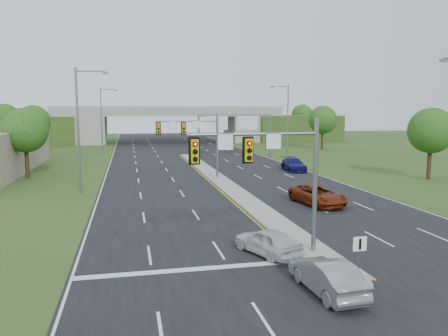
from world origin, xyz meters
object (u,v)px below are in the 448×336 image
Objects in this scene: signal_mast_far at (196,135)px; keep_right_sign at (359,253)px; car_far_b at (294,164)px; sign_gantry at (234,124)px; car_far_a at (318,195)px; car_white at (267,241)px; overpass at (169,127)px; car_silver at (327,276)px; signal_mast_near at (273,164)px.

keep_right_sign is (2.26, -29.45, -3.21)m from signal_mast_far.
car_far_b is (12.61, 4.34, -3.95)m from signal_mast_far.
car_far_a is at bearing -92.64° from sign_gantry.
car_far_a is 19.21m from car_far_b.
car_white is at bearing -134.13° from car_far_a.
overpass is (0.00, 84.53, 2.04)m from keep_right_sign.
car_far_b is (10.35, 33.79, -0.74)m from keep_right_sign.
signal_mast_far is at bearing 108.95° from car_far_a.
car_silver reaches higher than car_white.
signal_mast_far is at bearing -92.35° from overpass.
keep_right_sign is 0.55× the size of car_white.
car_white is 12.89m from car_far_a.
car_far_a is (7.49, 10.49, 0.08)m from car_white.
car_far_b is at bearing -76.81° from sign_gantry.
sign_gantry is at bearing -79.21° from overpass.
overpass is (2.26, 80.07, -1.17)m from signal_mast_near.
signal_mast_far is at bearing -156.61° from car_far_b.
car_far_a is (-1.58, -34.13, -4.46)m from sign_gantry.
sign_gantry is 35.75m from overpass.
sign_gantry is 2.22× the size of car_far_b.
sign_gantry is at bearing 65.89° from signal_mast_far.
overpass is 19.99× the size of car_white.
car_far_b is at bearing -78.47° from overpass.
car_white is at bearing -83.53° from car_silver.
overpass is 15.34× the size of car_far_b.
keep_right_sign is at bearing 93.56° from car_white.
signal_mast_near reaches higher than car_far_a.
keep_right_sign is at bearing -90.00° from overpass.
signal_mast_near is at bearing 85.26° from car_white.
car_white is (-0.12, 0.37, -4.02)m from signal_mast_near.
signal_mast_near is at bearing -84.19° from car_silver.
signal_mast_near is 13.70m from car_far_a.
car_far_b is (5.24, 18.48, -0.01)m from car_far_a.
overpass is at bearing -94.58° from car_silver.
car_far_b is at bearing 18.98° from signal_mast_far.
car_far_b is (10.35, -50.74, -2.78)m from overpass.
car_silver is 0.77× the size of car_far_a.
signal_mast_far is 0.09× the size of overpass.
overpass is at bearing 100.79° from sign_gantry.
car_silver is at bearing -173.38° from keep_right_sign.
sign_gantry is at bearing -124.23° from car_white.
car_far_b is at bearing 72.97° from keep_right_sign.
overpass reaches higher than car_white.
signal_mast_far is 1.75× the size of car_white.
overpass reaches higher than car_far_a.
car_white is (-2.38, -79.70, -2.85)m from overpass.
signal_mast_far is 21.91m from sign_gantry.
keep_right_sign reaches higher than car_silver.
car_silver is at bearing 77.29° from car_white.
sign_gantry is 50.49m from car_silver.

